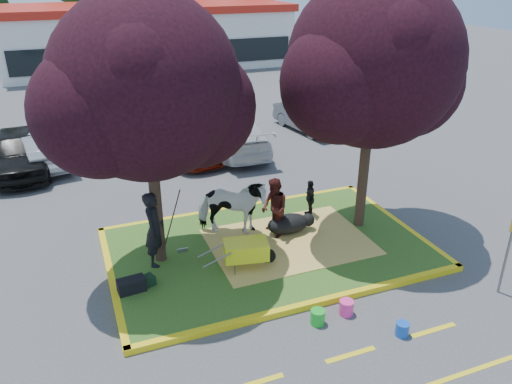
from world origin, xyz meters
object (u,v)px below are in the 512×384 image
object	(u,v)px
bucket_pink	(346,308)
car_silver	(43,146)
bucket_blue	(402,329)
calf	(288,224)
sign_post	(510,242)
bucket_green	(318,317)
handler	(154,229)
wheelbarrow	(246,250)
cow	(231,207)
car_black	(19,152)

from	to	relation	value
bucket_pink	car_silver	distance (m)	13.54
bucket_blue	car_silver	size ratio (longest dim) A/B	0.07
bucket_blue	calf	bearing A→B (deg)	96.16
sign_post	bucket_green	world-z (taller)	sign_post
calf	handler	size ratio (longest dim) A/B	0.63
wheelbarrow	calf	bearing A→B (deg)	47.55
sign_post	bucket_pink	size ratio (longest dim) A/B	6.53
calf	car_silver	distance (m)	10.61
bucket_green	bucket_blue	size ratio (longest dim) A/B	1.12
cow	bucket_green	world-z (taller)	cow
cow	wheelbarrow	bearing A→B (deg)	-163.38
handler	bucket_blue	world-z (taller)	handler
bucket_pink	bucket_green	bearing A→B (deg)	-175.49
sign_post	calf	bearing A→B (deg)	112.58
bucket_pink	bucket_blue	world-z (taller)	bucket_pink
wheelbarrow	bucket_blue	xyz separation A→B (m)	(2.19, -3.32, -0.50)
bucket_blue	car_black	size ratio (longest dim) A/B	0.07
calf	bucket_blue	size ratio (longest dim) A/B	4.07
sign_post	car_silver	world-z (taller)	sign_post
cow	car_silver	size ratio (longest dim) A/B	0.44
cow	bucket_blue	size ratio (longest dim) A/B	6.40
cow	sign_post	size ratio (longest dim) A/B	0.87
cow	car_silver	distance (m)	9.37
cow	car_silver	world-z (taller)	cow
car_black	car_silver	xyz separation A→B (m)	(0.79, 0.57, -0.07)
bucket_green	bucket_blue	bearing A→B (deg)	-33.31
cow	bucket_blue	xyz separation A→B (m)	(1.98, -5.07, -0.81)
sign_post	wheelbarrow	bearing A→B (deg)	133.28
wheelbarrow	car_silver	world-z (taller)	car_silver
sign_post	bucket_green	bearing A→B (deg)	155.60
sign_post	bucket_green	distance (m)	4.65
bucket_pink	car_black	xyz separation A→B (m)	(-6.88, 11.51, 0.62)
sign_post	car_silver	xyz separation A→B (m)	(-9.82, 12.67, -0.63)
cow	car_silver	bearing A→B (deg)	54.63
cow	bucket_blue	bearing A→B (deg)	-135.08
bucket_pink	car_black	distance (m)	13.42
bucket_blue	car_black	bearing A→B (deg)	121.25
handler	wheelbarrow	world-z (taller)	handler
calf	bucket_blue	distance (m)	4.61
bucket_pink	sign_post	bearing A→B (deg)	-8.92
bucket_blue	car_silver	distance (m)	14.77
sign_post	handler	bearing A→B (deg)	133.96
bucket_green	car_black	bearing A→B (deg)	117.98
bucket_green	wheelbarrow	bearing A→B (deg)	107.28
car_silver	wheelbarrow	bearing A→B (deg)	105.71
wheelbarrow	sign_post	size ratio (longest dim) A/B	0.87
calf	sign_post	size ratio (longest dim) A/B	0.55
wheelbarrow	car_black	bearing A→B (deg)	131.61
handler	sign_post	xyz separation A→B (m)	(7.22, -3.90, 0.23)
car_black	car_silver	bearing A→B (deg)	33.44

